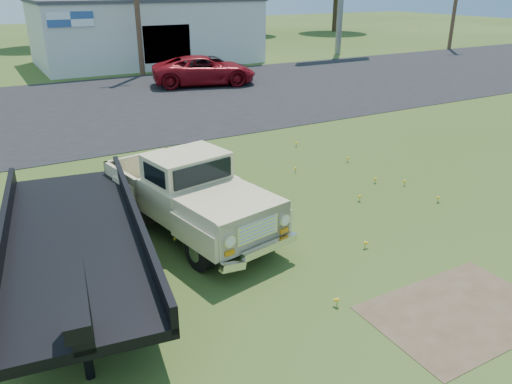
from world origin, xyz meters
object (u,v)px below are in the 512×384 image
vintage_pickup_truck (188,193)px  dark_sedan (212,67)px  flatbed_trailer (73,232)px  red_pickup (204,71)px

vintage_pickup_truck → dark_sedan: size_ratio=1.21×
flatbed_trailer → vintage_pickup_truck: bearing=26.5°
red_pickup → flatbed_trailer: bearing=164.0°
vintage_pickup_truck → flatbed_trailer: 2.67m
dark_sedan → red_pickup: bearing=146.2°
flatbed_trailer → red_pickup: flatbed_trailer is taller
vintage_pickup_truck → red_pickup: bearing=54.1°
vintage_pickup_truck → red_pickup: size_ratio=0.90×
vintage_pickup_truck → flatbed_trailer: flatbed_trailer is taller
flatbed_trailer → dark_sedan: bearing=66.8°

